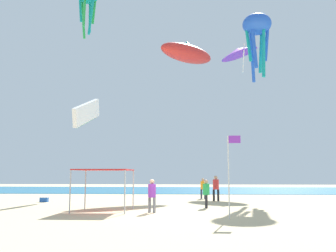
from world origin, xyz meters
The scene contains 13 objects.
ground centered at (0.00, 0.00, -0.05)m, with size 110.00×110.00×0.10m, color #D1BA8C.
ocean_strip centered at (0.00, 29.11, 0.01)m, with size 110.00×21.67×0.03m, color #1E6B93.
canopy_tent centered at (-3.18, 0.93, 2.16)m, with size 2.92×2.79×2.28m.
person_near_tent centered at (-0.45, 0.43, 1.03)m, with size 0.42×0.42×1.75m.
person_leftmost centered at (2.57, 11.71, 1.00)m, with size 0.44×0.40×1.70m.
person_central centered at (2.52, 3.33, 0.99)m, with size 0.40×0.45×1.69m.
person_rightmost centered at (3.47, 9.13, 1.12)m, with size 0.50×0.45×1.91m.
banner_flag centered at (3.42, -2.12, 2.27)m, with size 0.61×0.06×3.79m.
cooler_box centered at (-9.13, 7.40, 0.18)m, with size 0.57×0.37×0.35m.
kite_octopus_blue centered at (8.08, 15.33, 16.12)m, with size 2.80×2.80×6.53m.
kite_parafoil_white centered at (-7.17, 10.85, 7.16)m, with size 0.93×5.29×3.21m.
kite_delta_purple centered at (7.55, 25.52, 17.23)m, with size 5.39×5.37×4.43m.
kite_inflatable_red centered at (1.21, 19.21, 15.02)m, with size 6.71×6.19×2.69m.
Camera 1 is at (1.70, -19.29, 2.00)m, focal length 39.38 mm.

